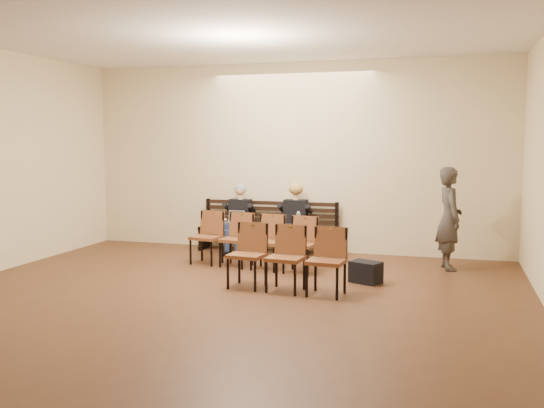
{
  "coord_description": "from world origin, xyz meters",
  "views": [
    {
      "loc": [
        2.82,
        -5.98,
        2.07
      ],
      "look_at": [
        -0.13,
        4.05,
        0.97
      ],
      "focal_mm": 40.0,
      "sensor_mm": 36.0,
      "label": 1
    }
  ],
  "objects": [
    {
      "name": "seated_man",
      "position": [
        -0.92,
        4.53,
        0.6
      ],
      "size": [
        0.5,
        0.69,
        1.2
      ],
      "primitive_type": null,
      "color": "black",
      "rests_on": "ground"
    },
    {
      "name": "seated_woman",
      "position": [
        0.15,
        4.53,
        0.6
      ],
      "size": [
        0.52,
        0.72,
        1.2
      ],
      "primitive_type": null,
      "color": "black",
      "rests_on": "ground"
    },
    {
      "name": "passerby",
      "position": [
        2.83,
        4.05,
        0.95
      ],
      "size": [
        0.64,
        0.8,
        1.9
      ],
      "primitive_type": "imported",
      "rotation": [
        0.0,
        0.0,
        1.87
      ],
      "color": "#3A352F",
      "rests_on": "ground"
    },
    {
      "name": "room_walls",
      "position": [
        0.0,
        0.79,
        2.54
      ],
      "size": [
        8.02,
        10.01,
        3.51
      ],
      "color": "beige",
      "rests_on": "ground"
    },
    {
      "name": "ground",
      "position": [
        0.0,
        0.0,
        0.0
      ],
      "size": [
        10.0,
        10.0,
        0.0
      ],
      "primitive_type": "plane",
      "color": "#53301C",
      "rests_on": "ground"
    },
    {
      "name": "chair_row_front",
      "position": [
        -0.24,
        3.23,
        0.44
      ],
      "size": [
        2.21,
        0.79,
        0.89
      ],
      "primitive_type": "cube",
      "rotation": [
        0.0,
        0.0,
        -0.15
      ],
      "color": "brown",
      "rests_on": "ground"
    },
    {
      "name": "chair_row_back",
      "position": [
        0.69,
        1.92,
        0.46
      ],
      "size": [
        1.68,
        0.66,
        0.91
      ],
      "primitive_type": "cube",
      "rotation": [
        0.0,
        0.0,
        -0.1
      ],
      "color": "brown",
      "rests_on": "ground"
    },
    {
      "name": "laptop",
      "position": [
        -0.93,
        4.33,
        0.56
      ],
      "size": [
        0.31,
        0.25,
        0.22
      ],
      "primitive_type": "cube",
      "rotation": [
        0.0,
        0.0,
        0.04
      ],
      "color": "silver",
      "rests_on": "bench"
    },
    {
      "name": "bag",
      "position": [
        1.69,
        2.73,
        0.16
      ],
      "size": [
        0.51,
        0.44,
        0.31
      ],
      "primitive_type": "cube",
      "rotation": [
        0.0,
        0.0,
        -0.41
      ],
      "color": "black",
      "rests_on": "ground"
    },
    {
      "name": "bench",
      "position": [
        -0.4,
        4.65,
        0.23
      ],
      "size": [
        2.6,
        0.9,
        0.45
      ],
      "primitive_type": "cube",
      "color": "black",
      "rests_on": "ground"
    },
    {
      "name": "water_bottle",
      "position": [
        0.28,
        4.3,
        0.58
      ],
      "size": [
        0.09,
        0.09,
        0.25
      ],
      "primitive_type": "cylinder",
      "rotation": [
        0.0,
        0.0,
        -0.23
      ],
      "color": "silver",
      "rests_on": "bench"
    }
  ]
}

